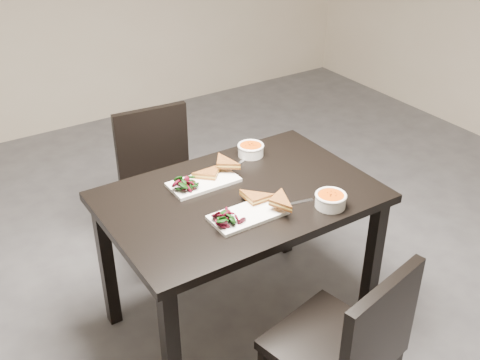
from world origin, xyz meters
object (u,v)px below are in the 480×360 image
Objects in this scene: chair_near at (349,346)px; soup_bowl_far at (251,149)px; table at (240,212)px; plate_near at (248,215)px; soup_bowl_near at (331,199)px; plate_far at (204,182)px; chair_far at (161,176)px.

chair_near reaches higher than soup_bowl_far.
table is 0.21m from plate_near.
soup_bowl_near is 1.03× the size of soup_bowl_far.
plate_near is 1.01× the size of plate_far.
chair_near is 0.65m from plate_near.
soup_bowl_near reaches higher than table.
soup_bowl_far is (0.24, 0.28, 0.13)m from table.
chair_near is 0.97m from plate_far.
plate_far is (-0.09, 0.16, 0.11)m from table.
soup_bowl_far is at bearing -54.42° from chair_far.
plate_far is at bearing -89.98° from chair_far.
chair_far is 6.41× the size of soup_bowl_far.
chair_near is 2.65× the size of plate_near.
chair_near is 1.11m from soup_bowl_far.
table is 0.78m from chair_far.
chair_near is 1.00× the size of chair_far.
chair_far is (-0.03, 1.52, 0.00)m from chair_near.
table is 0.42m from soup_bowl_near.
plate_near is (-0.06, 0.59, 0.27)m from chair_near.
table is 3.74× the size of plate_near.
chair_far is at bearing 84.62° from plate_far.
plate_near is 0.33m from plate_far.
chair_far is 6.22× the size of soup_bowl_near.
chair_near and chair_far have the same top height.
chair_near is at bearing -103.63° from soup_bowl_far.
plate_far is (-0.08, 0.92, 0.27)m from chair_near.
chair_near is at bearing -84.08° from plate_near.
chair_near is at bearing -83.54° from chair_far.
plate_far is (-0.02, 0.33, -0.00)m from plate_near.
plate_far is (-0.36, 0.46, -0.03)m from soup_bowl_near.
soup_bowl_near is at bearing -51.64° from plate_far.
chair_far is at bearing 87.97° from plate_near.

